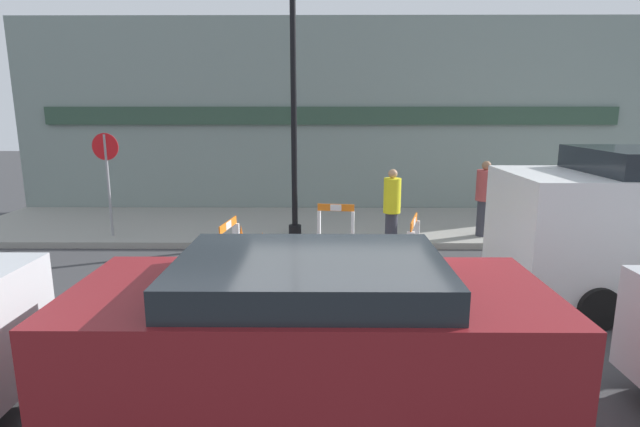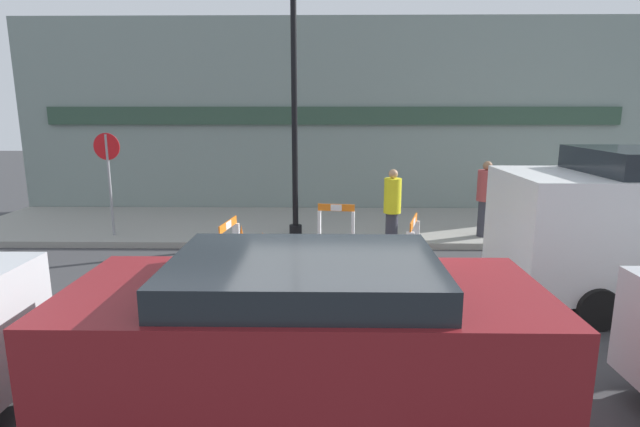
{
  "view_description": "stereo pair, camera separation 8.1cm",
  "coord_description": "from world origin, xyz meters",
  "px_view_note": "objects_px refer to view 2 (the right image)",
  "views": [
    {
      "loc": [
        -0.18,
        -5.94,
        3.0
      ],
      "look_at": [
        -0.26,
        3.53,
        1.0
      ],
      "focal_mm": 28.0,
      "sensor_mm": 36.0,
      "label": 1
    },
    {
      "loc": [
        -0.1,
        -5.94,
        3.0
      ],
      "look_at": [
        -0.26,
        3.53,
        1.0
      ],
      "focal_mm": 28.0,
      "sensor_mm": 36.0,
      "label": 2
    }
  ],
  "objects_px": {
    "person_pedestrian": "(485,197)",
    "parked_car_1": "(305,340)",
    "streetlamp_post": "(294,54)",
    "stop_sign": "(108,168)",
    "person_worker": "(392,209)"
  },
  "relations": [
    {
      "from": "streetlamp_post",
      "to": "person_pedestrian",
      "type": "distance_m",
      "value": 5.29
    },
    {
      "from": "stop_sign",
      "to": "person_worker",
      "type": "distance_m",
      "value": 6.37
    },
    {
      "from": "person_pedestrian",
      "to": "parked_car_1",
      "type": "height_order",
      "value": "person_pedestrian"
    },
    {
      "from": "streetlamp_post",
      "to": "person_worker",
      "type": "relative_size",
      "value": 3.56
    },
    {
      "from": "stop_sign",
      "to": "streetlamp_post",
      "type": "bearing_deg",
      "value": -175.99
    },
    {
      "from": "streetlamp_post",
      "to": "person_pedestrian",
      "type": "xyz_separation_m",
      "value": [
        4.29,
        -0.0,
        -3.09
      ]
    },
    {
      "from": "person_pedestrian",
      "to": "streetlamp_post",
      "type": "bearing_deg",
      "value": -11.0
    },
    {
      "from": "streetlamp_post",
      "to": "person_pedestrian",
      "type": "relative_size",
      "value": 3.7
    },
    {
      "from": "stop_sign",
      "to": "parked_car_1",
      "type": "relative_size",
      "value": 0.56
    },
    {
      "from": "streetlamp_post",
      "to": "stop_sign",
      "type": "relative_size",
      "value": 2.72
    },
    {
      "from": "person_worker",
      "to": "person_pedestrian",
      "type": "relative_size",
      "value": 1.04
    },
    {
      "from": "person_worker",
      "to": "stop_sign",
      "type": "bearing_deg",
      "value": -47.18
    },
    {
      "from": "streetlamp_post",
      "to": "parked_car_1",
      "type": "bearing_deg",
      "value": -85.58
    },
    {
      "from": "stop_sign",
      "to": "parked_car_1",
      "type": "bearing_deg",
      "value": 127.5
    },
    {
      "from": "person_worker",
      "to": "person_pedestrian",
      "type": "xyz_separation_m",
      "value": [
        2.21,
        0.91,
        0.1
      ]
    }
  ]
}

